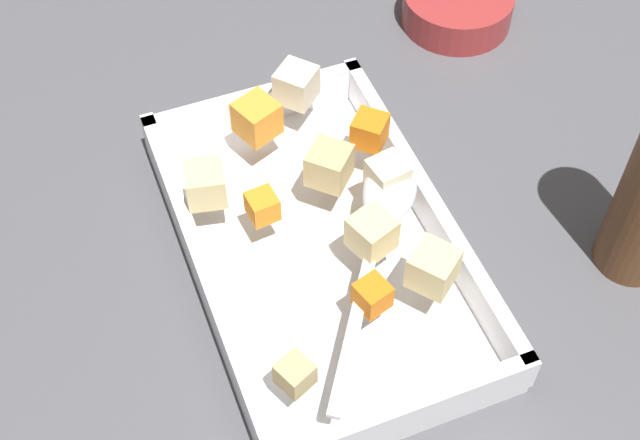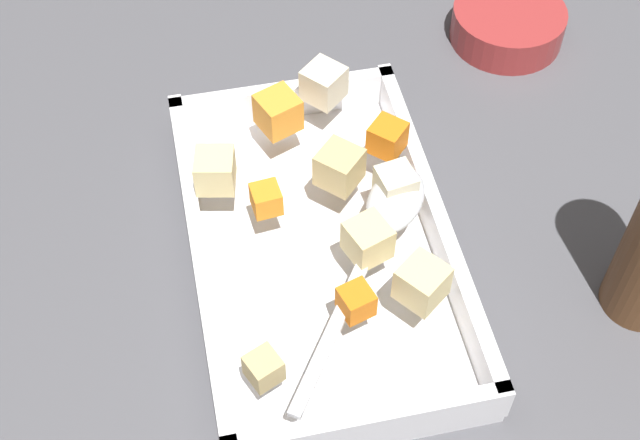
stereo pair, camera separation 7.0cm
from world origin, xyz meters
name	(u,v)px [view 2 (the right image)]	position (x,y,z in m)	size (l,w,h in m)	color
ground_plane	(313,262)	(0.00, 0.00, 0.00)	(4.00, 4.00, 0.00)	#4C4C51
baking_dish	(320,253)	(0.00, 0.01, 0.02)	(0.35, 0.21, 0.05)	silver
carrot_chunk_front_center	(387,137)	(-0.07, 0.08, 0.06)	(0.03, 0.03, 0.03)	orange
carrot_chunk_far_right	(266,199)	(-0.03, -0.03, 0.06)	(0.02, 0.02, 0.02)	orange
carrot_chunk_heap_side	(356,301)	(0.08, 0.02, 0.06)	(0.02, 0.02, 0.02)	orange
carrot_chunk_back_center	(278,112)	(-0.12, -0.01, 0.07)	(0.03, 0.03, 0.03)	orange
potato_chunk_near_left	(324,83)	(-0.14, 0.04, 0.07)	(0.03, 0.03, 0.03)	beige
potato_chunk_under_handle	(339,167)	(-0.04, 0.03, 0.07)	(0.03, 0.03, 0.03)	tan
potato_chunk_corner_nw	(264,368)	(0.12, -0.06, 0.06)	(0.02, 0.02, 0.02)	tan
potato_chunk_heap_top	(395,185)	(-0.02, 0.07, 0.07)	(0.03, 0.03, 0.03)	beige
potato_chunk_center	(368,240)	(0.03, 0.04, 0.07)	(0.03, 0.03, 0.03)	#E0CC89
potato_chunk_near_spoon	(215,170)	(-0.06, -0.07, 0.07)	(0.03, 0.03, 0.03)	#E0CC89
potato_chunk_corner_sw	(422,283)	(0.08, 0.07, 0.07)	(0.03, 0.03, 0.03)	#E0CC89
serving_spoon	(390,212)	(0.01, 0.06, 0.06)	(0.21, 0.15, 0.02)	silver
small_prep_bowl	(508,24)	(-0.24, 0.26, 0.02)	(0.12, 0.12, 0.04)	maroon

